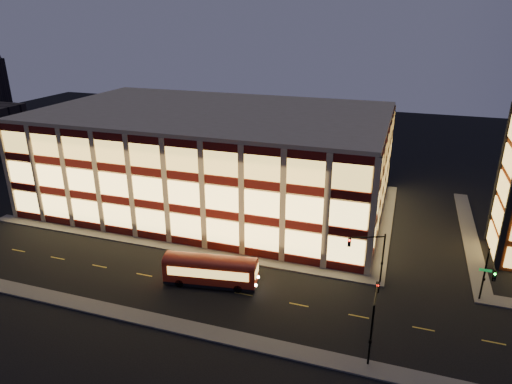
% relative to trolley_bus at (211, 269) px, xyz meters
% --- Properties ---
extents(ground, '(200.00, 200.00, 0.00)m').
position_rel_trolley_bus_xyz_m(ground, '(-5.96, 5.27, -1.89)').
color(ground, black).
rests_on(ground, ground).
extents(sidewalk_office_south, '(54.00, 2.00, 0.15)m').
position_rel_trolley_bus_xyz_m(sidewalk_office_south, '(-8.96, 6.27, -1.82)').
color(sidewalk_office_south, '#514F4C').
rests_on(sidewalk_office_south, ground).
extents(sidewalk_office_east, '(2.00, 30.00, 0.15)m').
position_rel_trolley_bus_xyz_m(sidewalk_office_east, '(17.04, 22.27, -1.82)').
color(sidewalk_office_east, '#514F4C').
rests_on(sidewalk_office_east, ground).
extents(sidewalk_tower_west, '(2.00, 30.00, 0.15)m').
position_rel_trolley_bus_xyz_m(sidewalk_tower_west, '(28.04, 22.27, -1.82)').
color(sidewalk_tower_west, '#514F4C').
rests_on(sidewalk_tower_west, ground).
extents(sidewalk_near, '(100.00, 2.00, 0.15)m').
position_rel_trolley_bus_xyz_m(sidewalk_near, '(-5.96, -7.73, -1.82)').
color(sidewalk_near, '#514F4C').
rests_on(sidewalk_near, ground).
extents(office_building, '(50.45, 30.45, 14.50)m').
position_rel_trolley_bus_xyz_m(office_building, '(-8.88, 22.18, 5.35)').
color(office_building, tan).
rests_on(office_building, ground).
extents(traffic_signal_far, '(3.79, 1.87, 6.00)m').
position_rel_trolley_bus_xyz_m(traffic_signal_far, '(16.25, 5.51, 2.22)').
color(traffic_signal_far, black).
rests_on(traffic_signal_far, ground).
extents(traffic_signal_right, '(1.20, 4.37, 6.00)m').
position_rel_trolley_bus_xyz_m(traffic_signal_right, '(27.54, 4.65, 2.21)').
color(traffic_signal_right, black).
rests_on(traffic_signal_right, ground).
extents(traffic_signal_near, '(0.32, 4.45, 6.00)m').
position_rel_trolley_bus_xyz_m(traffic_signal_near, '(17.54, -5.76, 2.23)').
color(traffic_signal_near, black).
rests_on(traffic_signal_near, ground).
extents(trolley_bus, '(10.36, 4.04, 3.42)m').
position_rel_trolley_bus_xyz_m(trolley_bus, '(0.00, 0.00, 0.00)').
color(trolley_bus, '#941908').
rests_on(trolley_bus, ground).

